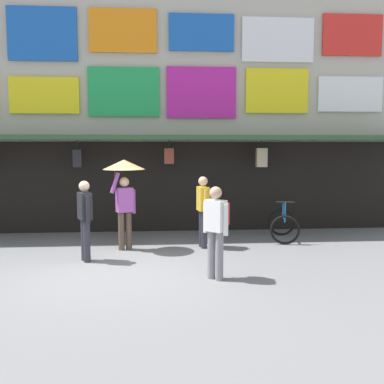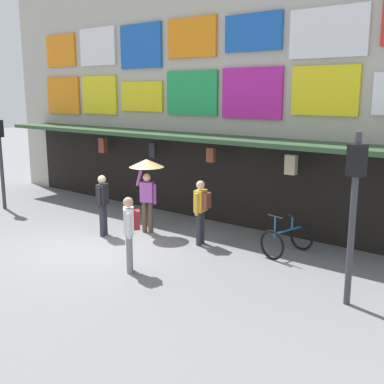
{
  "view_description": "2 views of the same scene",
  "coord_description": "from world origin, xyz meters",
  "views": [
    {
      "loc": [
        0.9,
        -8.25,
        2.4
      ],
      "look_at": [
        1.72,
        2.23,
        1.28
      ],
      "focal_mm": 41.09,
      "sensor_mm": 36.0,
      "label": 1
    },
    {
      "loc": [
        9.13,
        -7.43,
        3.87
      ],
      "look_at": [
        1.36,
        2.27,
        1.25
      ],
      "focal_mm": 44.33,
      "sensor_mm": 36.0,
      "label": 2
    }
  ],
  "objects": [
    {
      "name": "shopfront",
      "position": [
        -0.0,
        4.57,
        3.96
      ],
      "size": [
        18.0,
        2.6,
        8.0
      ],
      "color": "#B2AD9E",
      "rests_on": "ground"
    },
    {
      "name": "ground_plane",
      "position": [
        0.0,
        0.0,
        0.0
      ],
      "size": [
        80.0,
        80.0,
        0.0
      ],
      "primitive_type": "plane",
      "color": "slate"
    },
    {
      "name": "pedestrian_in_purple",
      "position": [
        1.97,
        1.89,
        0.98
      ],
      "size": [
        0.4,
        0.52,
        1.68
      ],
      "color": "#2D2D38",
      "rests_on": "ground"
    },
    {
      "name": "pedestrian_in_blue",
      "position": [
        1.93,
        -0.59,
        0.98
      ],
      "size": [
        0.47,
        0.47,
        1.68
      ],
      "color": "gray",
      "rests_on": "ground"
    },
    {
      "name": "bicycle_parked",
      "position": [
        4.07,
        2.56,
        0.39
      ],
      "size": [
        0.94,
        1.28,
        1.05
      ],
      "color": "black",
      "rests_on": "ground"
    },
    {
      "name": "pedestrian_with_umbrella",
      "position": [
        0.13,
        1.81,
        1.64
      ],
      "size": [
        0.96,
        0.96,
        2.08
      ],
      "color": "brown",
      "rests_on": "ground"
    },
    {
      "name": "pedestrian_in_yellow",
      "position": [
        -0.61,
        0.84,
        0.95
      ],
      "size": [
        0.35,
        0.49,
        1.68
      ],
      "color": "#2D2D38",
      "rests_on": "ground"
    }
  ]
}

